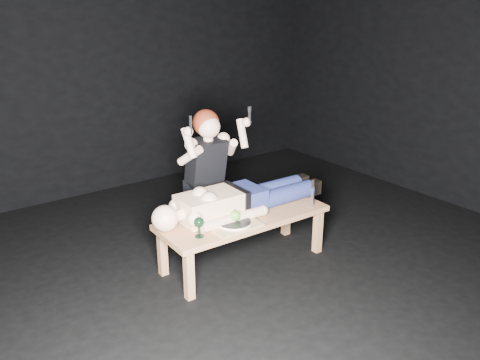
{
  "coord_description": "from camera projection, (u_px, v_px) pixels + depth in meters",
  "views": [
    {
      "loc": [
        -2.5,
        -2.99,
        2.18
      ],
      "look_at": [
        -0.18,
        0.15,
        0.75
      ],
      "focal_mm": 37.47,
      "sensor_mm": 36.0,
      "label": 1
    }
  ],
  "objects": [
    {
      "name": "plate",
      "position": [
        234.0,
        223.0,
        3.99
      ],
      "size": [
        0.27,
        0.27,
        0.02
      ],
      "primitive_type": "cylinder",
      "rotation": [
        0.0,
        0.0,
        0.0
      ],
      "color": "white",
      "rests_on": "serving_tray"
    },
    {
      "name": "fork_flat",
      "position": [
        217.0,
        233.0,
        3.89
      ],
      "size": [
        0.03,
        0.16,
        0.01
      ],
      "primitive_type": "cube",
      "rotation": [
        0.0,
        0.0,
        -0.13
      ],
      "color": "#B2B2B7",
      "rests_on": "table"
    },
    {
      "name": "knife_flat",
      "position": [
        260.0,
        220.0,
        4.11
      ],
      "size": [
        0.03,
        0.16,
        0.01
      ],
      "primitive_type": "cube",
      "rotation": [
        0.0,
        0.0,
        0.13
      ],
      "color": "#B2B2B7",
      "rests_on": "table"
    },
    {
      "name": "serving_tray",
      "position": [
        234.0,
        225.0,
        4.0
      ],
      "size": [
        0.4,
        0.29,
        0.02
      ],
      "primitive_type": "cube",
      "rotation": [
        0.0,
        0.0,
        0.0
      ],
      "color": "tan",
      "rests_on": "table"
    },
    {
      "name": "apple",
      "position": [
        235.0,
        216.0,
        3.99
      ],
      "size": [
        0.09,
        0.09,
        0.09
      ],
      "primitive_type": "sphere",
      "color": "#5CA12F",
      "rests_on": "plate"
    },
    {
      "name": "back_wall",
      "position": [
        131.0,
        60.0,
        5.77
      ],
      "size": [
        5.0,
        0.0,
        5.0
      ],
      "primitive_type": "plane",
      "rotation": [
        1.57,
        0.0,
        0.0
      ],
      "color": "black",
      "rests_on": "ground"
    },
    {
      "name": "carving_knife",
      "position": [
        313.0,
        193.0,
        4.34
      ],
      "size": [
        0.03,
        0.04,
        0.25
      ],
      "primitive_type": null,
      "rotation": [
        0.0,
        0.0,
        -0.03
      ],
      "color": "#B2B2B7",
      "rests_on": "table"
    },
    {
      "name": "spoon_flat",
      "position": [
        248.0,
        218.0,
        4.16
      ],
      "size": [
        0.13,
        0.11,
        0.01
      ],
      "primitive_type": "cube",
      "rotation": [
        0.0,
        0.0,
        0.84
      ],
      "color": "#B2B2B7",
      "rests_on": "table"
    },
    {
      "name": "table",
      "position": [
        243.0,
        239.0,
        4.3
      ],
      "size": [
        1.49,
        0.59,
        0.45
      ],
      "primitive_type": "cube",
      "rotation": [
        0.0,
        0.0,
        -0.03
      ],
      "color": "#B17A51",
      "rests_on": "ground"
    },
    {
      "name": "ground",
      "position": [
        266.0,
        260.0,
        4.4
      ],
      "size": [
        5.0,
        5.0,
        0.0
      ],
      "primitive_type": "plane",
      "color": "black",
      "rests_on": "ground"
    },
    {
      "name": "goblet",
      "position": [
        199.0,
        227.0,
        3.81
      ],
      "size": [
        0.08,
        0.08,
        0.16
      ],
      "primitive_type": null,
      "rotation": [
        0.0,
        0.0,
        -0.03
      ],
      "color": "black",
      "rests_on": "table"
    },
    {
      "name": "kneeling_woman",
      "position": [
        202.0,
        175.0,
        4.56
      ],
      "size": [
        0.72,
        0.81,
        1.32
      ],
      "primitive_type": null,
      "rotation": [
        0.0,
        0.0,
        -0.03
      ],
      "color": "black",
      "rests_on": "ground"
    },
    {
      "name": "lying_man",
      "position": [
        241.0,
        195.0,
        4.27
      ],
      "size": [
        1.52,
        0.5,
        0.27
      ],
      "primitive_type": null,
      "rotation": [
        0.0,
        0.0,
        -0.03
      ],
      "color": "beige",
      "rests_on": "table"
    }
  ]
}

